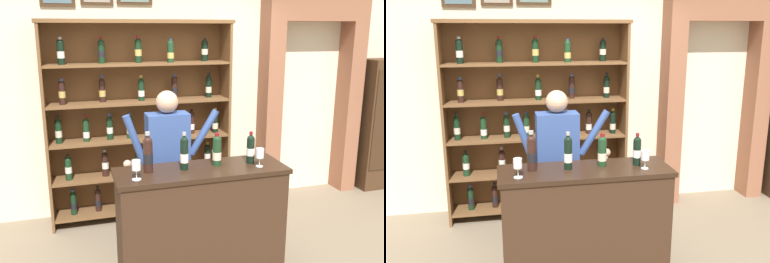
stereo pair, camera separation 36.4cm
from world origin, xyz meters
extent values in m
cube|color=beige|center=(0.00, 1.76, 1.74)|extent=(12.00, 0.16, 3.48)
cube|color=brown|center=(-1.39, 1.40, 1.14)|extent=(0.03, 0.35, 2.29)
cube|color=brown|center=(0.66, 1.40, 1.14)|extent=(0.03, 0.35, 2.29)
cube|color=brown|center=(-0.36, 1.57, 1.14)|extent=(2.08, 0.02, 2.29)
cube|color=brown|center=(-0.36, 1.40, 0.12)|extent=(2.02, 0.34, 0.03)
cylinder|color=black|center=(-1.16, 1.39, 0.25)|extent=(0.07, 0.07, 0.23)
sphere|color=black|center=(-1.16, 1.39, 0.37)|extent=(0.07, 0.07, 0.07)
cylinder|color=black|center=(-1.16, 1.39, 0.40)|extent=(0.03, 0.03, 0.07)
cylinder|color=navy|center=(-1.16, 1.39, 0.42)|extent=(0.04, 0.04, 0.03)
cylinder|color=black|center=(-1.16, 1.39, 0.23)|extent=(0.07, 0.07, 0.07)
cylinder|color=black|center=(-0.88, 1.41, 0.24)|extent=(0.07, 0.07, 0.22)
sphere|color=black|center=(-0.88, 1.41, 0.36)|extent=(0.07, 0.07, 0.07)
cylinder|color=black|center=(-0.88, 1.41, 0.39)|extent=(0.03, 0.03, 0.08)
cylinder|color=black|center=(-0.88, 1.41, 0.42)|extent=(0.03, 0.03, 0.03)
cylinder|color=black|center=(-0.88, 1.41, 0.23)|extent=(0.07, 0.07, 0.07)
cylinder|color=black|center=(-0.56, 1.38, 0.24)|extent=(0.07, 0.07, 0.22)
sphere|color=black|center=(-0.56, 1.38, 0.36)|extent=(0.07, 0.07, 0.07)
cylinder|color=black|center=(-0.56, 1.38, 0.39)|extent=(0.03, 0.03, 0.08)
cylinder|color=navy|center=(-0.56, 1.38, 0.42)|extent=(0.03, 0.03, 0.03)
cylinder|color=black|center=(-0.56, 1.38, 0.22)|extent=(0.07, 0.07, 0.07)
cylinder|color=#19381E|center=(-0.19, 1.43, 0.24)|extent=(0.07, 0.07, 0.22)
sphere|color=#19381E|center=(-0.19, 1.43, 0.36)|extent=(0.07, 0.07, 0.07)
cylinder|color=#19381E|center=(-0.19, 1.43, 0.39)|extent=(0.03, 0.03, 0.08)
cylinder|color=black|center=(-0.19, 1.43, 0.42)|extent=(0.03, 0.03, 0.03)
cylinder|color=silver|center=(-0.19, 1.43, 0.22)|extent=(0.07, 0.07, 0.07)
cylinder|color=#19381E|center=(0.11, 1.45, 0.24)|extent=(0.07, 0.07, 0.23)
sphere|color=#19381E|center=(0.11, 1.45, 0.36)|extent=(0.07, 0.07, 0.07)
cylinder|color=#19381E|center=(0.11, 1.45, 0.39)|extent=(0.03, 0.03, 0.07)
cylinder|color=navy|center=(0.11, 1.45, 0.42)|extent=(0.04, 0.04, 0.03)
cylinder|color=beige|center=(0.11, 1.45, 0.22)|extent=(0.07, 0.07, 0.07)
cylinder|color=black|center=(0.44, 1.40, 0.24)|extent=(0.07, 0.07, 0.22)
sphere|color=black|center=(0.44, 1.40, 0.35)|extent=(0.07, 0.07, 0.07)
cylinder|color=black|center=(0.44, 1.40, 0.39)|extent=(0.03, 0.03, 0.08)
cylinder|color=navy|center=(0.44, 1.40, 0.42)|extent=(0.04, 0.04, 0.03)
cylinder|color=beige|center=(0.44, 1.40, 0.22)|extent=(0.07, 0.07, 0.07)
cube|color=brown|center=(-0.36, 1.40, 0.54)|extent=(2.02, 0.34, 0.02)
cylinder|color=#19381E|center=(-1.19, 1.38, 0.67)|extent=(0.07, 0.07, 0.22)
sphere|color=#19381E|center=(-1.19, 1.38, 0.78)|extent=(0.07, 0.07, 0.07)
cylinder|color=#19381E|center=(-1.19, 1.38, 0.81)|extent=(0.03, 0.03, 0.07)
cylinder|color=black|center=(-1.19, 1.38, 0.84)|extent=(0.03, 0.03, 0.03)
cylinder|color=silver|center=(-1.19, 1.38, 0.67)|extent=(0.08, 0.08, 0.07)
cylinder|color=black|center=(-0.78, 1.40, 0.67)|extent=(0.07, 0.07, 0.23)
sphere|color=black|center=(-0.78, 1.40, 0.79)|extent=(0.07, 0.07, 0.07)
cylinder|color=black|center=(-0.78, 1.40, 0.83)|extent=(0.03, 0.03, 0.07)
cylinder|color=#99999E|center=(-0.78, 1.40, 0.85)|extent=(0.03, 0.03, 0.03)
cylinder|color=silver|center=(-0.78, 1.40, 0.68)|extent=(0.08, 0.08, 0.07)
cylinder|color=black|center=(-0.40, 1.39, 0.66)|extent=(0.07, 0.07, 0.22)
sphere|color=black|center=(-0.40, 1.39, 0.78)|extent=(0.07, 0.07, 0.07)
cylinder|color=black|center=(-0.40, 1.39, 0.81)|extent=(0.03, 0.03, 0.08)
cylinder|color=navy|center=(-0.40, 1.39, 0.84)|extent=(0.04, 0.04, 0.03)
cylinder|color=tan|center=(-0.40, 1.39, 0.65)|extent=(0.08, 0.08, 0.07)
cylinder|color=#19381E|center=(0.08, 1.37, 0.66)|extent=(0.07, 0.07, 0.22)
sphere|color=#19381E|center=(0.08, 1.37, 0.78)|extent=(0.07, 0.07, 0.07)
cylinder|color=#19381E|center=(0.08, 1.37, 0.81)|extent=(0.03, 0.03, 0.07)
cylinder|color=#99999E|center=(0.08, 1.37, 0.84)|extent=(0.04, 0.04, 0.03)
cylinder|color=silver|center=(0.08, 1.37, 0.65)|extent=(0.08, 0.08, 0.07)
cylinder|color=black|center=(0.46, 1.44, 0.66)|extent=(0.07, 0.07, 0.22)
sphere|color=black|center=(0.46, 1.44, 0.78)|extent=(0.07, 0.07, 0.07)
cylinder|color=black|center=(0.46, 1.44, 0.81)|extent=(0.03, 0.03, 0.07)
cylinder|color=#B79338|center=(0.46, 1.44, 0.83)|extent=(0.04, 0.04, 0.03)
cylinder|color=silver|center=(0.46, 1.44, 0.67)|extent=(0.08, 0.08, 0.07)
cube|color=brown|center=(-0.36, 1.40, 0.97)|extent=(2.02, 0.34, 0.02)
cylinder|color=black|center=(-1.26, 1.40, 1.09)|extent=(0.07, 0.07, 0.23)
sphere|color=black|center=(-1.26, 1.40, 1.21)|extent=(0.07, 0.07, 0.07)
cylinder|color=black|center=(-1.26, 1.40, 1.25)|extent=(0.03, 0.03, 0.08)
cylinder|color=black|center=(-1.26, 1.40, 1.28)|extent=(0.03, 0.03, 0.03)
cylinder|color=beige|center=(-1.26, 1.40, 1.08)|extent=(0.07, 0.07, 0.07)
cylinder|color=#19381E|center=(-0.97, 1.40, 1.09)|extent=(0.07, 0.07, 0.21)
sphere|color=#19381E|center=(-0.97, 1.40, 1.20)|extent=(0.07, 0.07, 0.07)
cylinder|color=#19381E|center=(-0.97, 1.40, 1.23)|extent=(0.03, 0.03, 0.08)
cylinder|color=maroon|center=(-0.97, 1.40, 1.26)|extent=(0.03, 0.03, 0.03)
cylinder|color=silver|center=(-0.97, 1.40, 1.05)|extent=(0.07, 0.07, 0.07)
cylinder|color=black|center=(-0.71, 1.41, 1.09)|extent=(0.07, 0.07, 0.22)
sphere|color=black|center=(-0.71, 1.41, 1.20)|extent=(0.07, 0.07, 0.07)
cylinder|color=black|center=(-0.71, 1.41, 1.23)|extent=(0.03, 0.03, 0.07)
cylinder|color=navy|center=(-0.71, 1.41, 1.26)|extent=(0.04, 0.04, 0.03)
cylinder|color=silver|center=(-0.71, 1.41, 1.09)|extent=(0.07, 0.07, 0.07)
cylinder|color=#19381E|center=(-0.49, 1.41, 1.09)|extent=(0.07, 0.07, 0.23)
sphere|color=#19381E|center=(-0.49, 1.41, 1.21)|extent=(0.07, 0.07, 0.07)
cylinder|color=#19381E|center=(-0.49, 1.41, 1.23)|extent=(0.03, 0.03, 0.06)
cylinder|color=navy|center=(-0.49, 1.41, 1.26)|extent=(0.04, 0.04, 0.03)
cylinder|color=beige|center=(-0.49, 1.41, 1.07)|extent=(0.07, 0.07, 0.07)
cylinder|color=black|center=(-0.27, 1.39, 1.09)|extent=(0.07, 0.07, 0.22)
sphere|color=black|center=(-0.27, 1.39, 1.20)|extent=(0.07, 0.07, 0.07)
cylinder|color=black|center=(-0.27, 1.39, 1.23)|extent=(0.03, 0.03, 0.08)
cylinder|color=navy|center=(-0.27, 1.39, 1.26)|extent=(0.04, 0.04, 0.03)
cylinder|color=beige|center=(-0.27, 1.39, 1.09)|extent=(0.07, 0.07, 0.07)
cylinder|color=black|center=(-0.02, 1.44, 1.09)|extent=(0.07, 0.07, 0.22)
sphere|color=black|center=(-0.02, 1.44, 1.21)|extent=(0.07, 0.07, 0.07)
cylinder|color=black|center=(-0.02, 1.44, 1.24)|extent=(0.03, 0.03, 0.07)
cylinder|color=#99999E|center=(-0.02, 1.44, 1.26)|extent=(0.03, 0.03, 0.03)
cylinder|color=silver|center=(-0.02, 1.44, 1.10)|extent=(0.07, 0.07, 0.07)
cylinder|color=black|center=(0.25, 1.42, 1.09)|extent=(0.07, 0.07, 0.22)
sphere|color=black|center=(0.25, 1.42, 1.20)|extent=(0.07, 0.07, 0.07)
cylinder|color=black|center=(0.25, 1.42, 1.23)|extent=(0.03, 0.03, 0.07)
cylinder|color=black|center=(0.25, 1.42, 1.25)|extent=(0.04, 0.04, 0.03)
cylinder|color=silver|center=(0.25, 1.42, 1.06)|extent=(0.07, 0.07, 0.07)
cylinder|color=black|center=(0.53, 1.38, 1.09)|extent=(0.07, 0.07, 0.22)
sphere|color=black|center=(0.53, 1.38, 1.21)|extent=(0.07, 0.07, 0.07)
cylinder|color=black|center=(0.53, 1.38, 1.24)|extent=(0.03, 0.03, 0.07)
cylinder|color=#B79338|center=(0.53, 1.38, 1.26)|extent=(0.03, 0.03, 0.03)
cylinder|color=beige|center=(0.53, 1.38, 1.06)|extent=(0.07, 0.07, 0.07)
cube|color=brown|center=(-0.36, 1.40, 1.39)|extent=(2.02, 0.34, 0.02)
cylinder|color=black|center=(-1.19, 1.40, 1.51)|extent=(0.07, 0.07, 0.21)
sphere|color=black|center=(-1.19, 1.40, 1.62)|extent=(0.07, 0.07, 0.07)
cylinder|color=black|center=(-1.19, 1.40, 1.65)|extent=(0.03, 0.03, 0.06)
cylinder|color=navy|center=(-1.19, 1.40, 1.67)|extent=(0.04, 0.04, 0.03)
cylinder|color=tan|center=(-1.19, 1.40, 1.51)|extent=(0.07, 0.07, 0.07)
cylinder|color=black|center=(-0.77, 1.44, 1.51)|extent=(0.07, 0.07, 0.22)
sphere|color=black|center=(-0.77, 1.44, 1.62)|extent=(0.07, 0.07, 0.07)
cylinder|color=black|center=(-0.77, 1.44, 1.66)|extent=(0.03, 0.03, 0.08)
cylinder|color=navy|center=(-0.77, 1.44, 1.69)|extent=(0.03, 0.03, 0.03)
cylinder|color=tan|center=(-0.77, 1.44, 1.50)|extent=(0.07, 0.07, 0.07)
cylinder|color=black|center=(-0.34, 1.42, 1.50)|extent=(0.07, 0.07, 0.21)
sphere|color=black|center=(-0.34, 1.42, 1.61)|extent=(0.07, 0.07, 0.07)
cylinder|color=black|center=(-0.34, 1.42, 1.65)|extent=(0.03, 0.03, 0.07)
cylinder|color=#B79338|center=(-0.34, 1.42, 1.67)|extent=(0.03, 0.03, 0.03)
cylinder|color=silver|center=(-0.34, 1.42, 1.48)|extent=(0.07, 0.07, 0.07)
cylinder|color=black|center=(0.05, 1.44, 1.51)|extent=(0.07, 0.07, 0.22)
sphere|color=black|center=(0.05, 1.44, 1.63)|extent=(0.07, 0.07, 0.07)
cylinder|color=black|center=(0.05, 1.44, 1.65)|extent=(0.03, 0.03, 0.06)
cylinder|color=navy|center=(0.05, 1.44, 1.67)|extent=(0.03, 0.03, 0.03)
cylinder|color=black|center=(0.05, 1.44, 1.50)|extent=(0.07, 0.07, 0.07)
cylinder|color=black|center=(0.46, 1.42, 1.51)|extent=(0.07, 0.07, 0.22)
sphere|color=black|center=(0.46, 1.42, 1.62)|extent=(0.07, 0.07, 0.07)
cylinder|color=black|center=(0.46, 1.42, 1.66)|extent=(0.03, 0.03, 0.08)
cylinder|color=black|center=(0.46, 1.42, 1.68)|extent=(0.03, 0.03, 0.03)
cylinder|color=beige|center=(0.46, 1.42, 1.49)|extent=(0.07, 0.07, 0.07)
cube|color=brown|center=(-0.36, 1.40, 1.81)|extent=(2.02, 0.34, 0.02)
cylinder|color=black|center=(-1.18, 1.39, 1.93)|extent=(0.07, 0.07, 0.22)
sphere|color=black|center=(-1.18, 1.39, 2.05)|extent=(0.07, 0.07, 0.07)
cylinder|color=black|center=(-1.18, 1.39, 2.08)|extent=(0.03, 0.03, 0.06)
cylinder|color=#99999E|center=(-1.18, 1.39, 2.10)|extent=(0.04, 0.04, 0.03)
cylinder|color=silver|center=(-1.18, 1.39, 1.93)|extent=(0.08, 0.08, 0.07)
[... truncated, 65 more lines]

